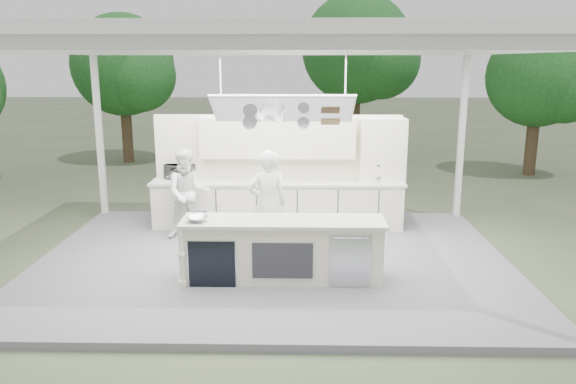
{
  "coord_description": "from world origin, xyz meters",
  "views": [
    {
      "loc": [
        0.45,
        -9.1,
        3.43
      ],
      "look_at": [
        0.25,
        0.4,
        1.2
      ],
      "focal_mm": 35.0,
      "sensor_mm": 36.0,
      "label": 1
    }
  ],
  "objects_px": {
    "head_chef": "(267,204)",
    "back_counter": "(278,204)",
    "demo_island": "(282,250)",
    "sous_chef": "(188,194)"
  },
  "relations": [
    {
      "from": "demo_island",
      "to": "back_counter",
      "type": "height_order",
      "value": "same"
    },
    {
      "from": "demo_island",
      "to": "back_counter",
      "type": "bearing_deg",
      "value": 93.63
    },
    {
      "from": "demo_island",
      "to": "sous_chef",
      "type": "bearing_deg",
      "value": 131.45
    },
    {
      "from": "demo_island",
      "to": "back_counter",
      "type": "distance_m",
      "value": 2.82
    },
    {
      "from": "head_chef",
      "to": "back_counter",
      "type": "bearing_deg",
      "value": -110.35
    },
    {
      "from": "head_chef",
      "to": "sous_chef",
      "type": "height_order",
      "value": "head_chef"
    },
    {
      "from": "back_counter",
      "to": "head_chef",
      "type": "height_order",
      "value": "head_chef"
    },
    {
      "from": "back_counter",
      "to": "sous_chef",
      "type": "xyz_separation_m",
      "value": [
        -1.67,
        -0.72,
        0.38
      ]
    },
    {
      "from": "back_counter",
      "to": "sous_chef",
      "type": "bearing_deg",
      "value": -156.57
    },
    {
      "from": "demo_island",
      "to": "head_chef",
      "type": "height_order",
      "value": "head_chef"
    }
  ]
}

